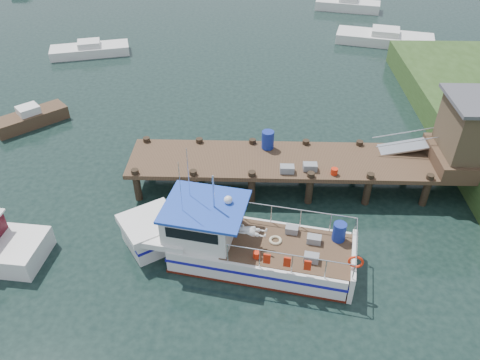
{
  "coord_description": "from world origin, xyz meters",
  "views": [
    {
      "loc": [
        -0.52,
        -17.39,
        13.07
      ],
      "look_at": [
        -1.0,
        -1.5,
        1.3
      ],
      "focal_mm": 35.0,
      "sensor_mm": 36.0,
      "label": 1
    }
  ],
  "objects_px": {
    "moored_c": "(384,38)",
    "moored_b": "(348,5)",
    "dock": "(414,145)",
    "lobster_boat": "(232,241)",
    "moored_a": "(90,50)",
    "moored_rowboat": "(31,118)"
  },
  "relations": [
    {
      "from": "lobster_boat",
      "to": "moored_a",
      "type": "relative_size",
      "value": 1.58
    },
    {
      "from": "dock",
      "to": "moored_b",
      "type": "height_order",
      "value": "dock"
    },
    {
      "from": "moored_rowboat",
      "to": "moored_b",
      "type": "distance_m",
      "value": 30.25
    },
    {
      "from": "moored_rowboat",
      "to": "moored_b",
      "type": "bearing_deg",
      "value": 33.24
    },
    {
      "from": "moored_c",
      "to": "moored_b",
      "type": "bearing_deg",
      "value": 124.27
    },
    {
      "from": "moored_b",
      "to": "moored_c",
      "type": "xyz_separation_m",
      "value": [
        1.53,
        -8.51,
        -0.05
      ]
    },
    {
      "from": "moored_a",
      "to": "moored_b",
      "type": "distance_m",
      "value": 23.58
    },
    {
      "from": "dock",
      "to": "moored_b",
      "type": "xyz_separation_m",
      "value": [
        1.53,
        27.0,
        -1.77
      ]
    },
    {
      "from": "lobster_boat",
      "to": "moored_c",
      "type": "xyz_separation_m",
      "value": [
        10.79,
        23.22,
        -0.39
      ]
    },
    {
      "from": "dock",
      "to": "lobster_boat",
      "type": "bearing_deg",
      "value": -148.53
    },
    {
      "from": "lobster_boat",
      "to": "moored_a",
      "type": "height_order",
      "value": "lobster_boat"
    },
    {
      "from": "dock",
      "to": "moored_rowboat",
      "type": "bearing_deg",
      "value": 165.19
    },
    {
      "from": "dock",
      "to": "moored_b",
      "type": "relative_size",
      "value": 2.76
    },
    {
      "from": "moored_a",
      "to": "moored_c",
      "type": "bearing_deg",
      "value": 12.24
    },
    {
      "from": "lobster_boat",
      "to": "moored_rowboat",
      "type": "height_order",
      "value": "lobster_boat"
    },
    {
      "from": "moored_a",
      "to": "moored_c",
      "type": "distance_m",
      "value": 22.32
    },
    {
      "from": "lobster_boat",
      "to": "moored_b",
      "type": "height_order",
      "value": "lobster_boat"
    },
    {
      "from": "moored_a",
      "to": "moored_c",
      "type": "xyz_separation_m",
      "value": [
        22.11,
        3.0,
        0.04
      ]
    },
    {
      "from": "dock",
      "to": "moored_c",
      "type": "xyz_separation_m",
      "value": [
        3.06,
        18.49,
        -1.82
      ]
    },
    {
      "from": "moored_a",
      "to": "moored_b",
      "type": "relative_size",
      "value": 0.97
    },
    {
      "from": "lobster_boat",
      "to": "moored_b",
      "type": "xyz_separation_m",
      "value": [
        9.26,
        31.73,
        -0.34
      ]
    },
    {
      "from": "dock",
      "to": "lobster_boat",
      "type": "height_order",
      "value": "dock"
    }
  ]
}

